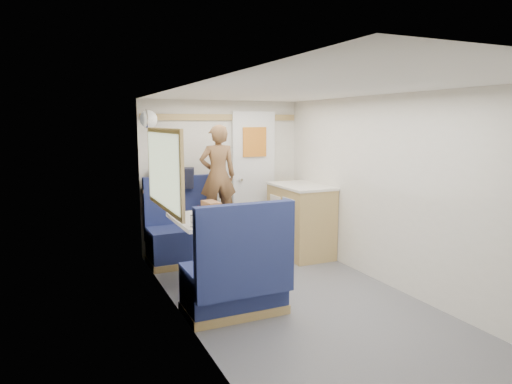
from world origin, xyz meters
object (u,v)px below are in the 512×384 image
tumbler_right (217,212)px  bread_loaf (211,206)px  beer_glass (226,212)px  orange_fruit (219,213)px  dinette_table (206,232)px  dome_light (148,119)px  galley_counter (301,220)px  pepper_grinder (199,211)px  wine_glass (199,210)px  person (218,175)px  tumbler_left (194,221)px  tray (217,218)px  cheese_block (214,219)px  bench_near (236,282)px  bench_far (184,238)px  duffel_bag (173,178)px

tumbler_right → bread_loaf: bread_loaf is taller
beer_glass → orange_fruit: bearing=-154.4°
dinette_table → dome_light: 1.51m
dinette_table → galley_counter: bearing=20.5°
orange_fruit → pepper_grinder: pepper_grinder is taller
galley_counter → beer_glass: size_ratio=9.47×
wine_glass → beer_glass: wine_glass is taller
galley_counter → dinette_table: bearing=-159.5°
dinette_table → tumbler_right: tumbler_right is taller
person → orange_fruit: 0.93m
tumbler_left → tumbler_right: size_ratio=1.11×
tray → cheese_block: size_ratio=2.75×
bench_near → orange_fruit: size_ratio=14.07×
dome_light → tray: dome_light is taller
galley_counter → person: (-1.05, 0.22, 0.60)m
bench_near → galley_counter: (1.47, 1.41, 0.17)m
bench_far → wine_glass: bench_far is taller
bench_near → galley_counter: bearing=43.9°
cheese_block → bench_far: bearing=90.2°
cheese_block → bread_loaf: 0.62m
bench_far → tumbler_left: size_ratio=9.50×
dome_light → bread_loaf: bearing=-42.2°
tumbler_right → beer_glass: size_ratio=1.03×
beer_glass → bench_far: bearing=104.2°
bench_far → duffel_bag: 0.77m
dome_light → galley_counter: size_ratio=0.22×
dome_light → bread_loaf: dome_light is taller
bench_near → wine_glass: 0.89m
duffel_bag → galley_counter: bearing=-0.6°
beer_glass → bench_near: bearing=-104.9°
tumbler_right → dinette_table: bearing=-178.2°
pepper_grinder → bench_near: bearing=-88.9°
cheese_block → dinette_table: bearing=91.1°
dome_light → wine_glass: dome_light is taller
dome_light → tumbler_right: bearing=-58.1°
beer_glass → pepper_grinder: same height
duffel_bag → tumbler_right: (0.19, -1.12, -0.25)m
person → duffel_bag: person is taller
dinette_table → beer_glass: size_ratio=9.47×
bench_far → tumbler_right: (0.14, -0.86, 0.47)m
person → cheese_block: (-0.41, -1.02, -0.31)m
dinette_table → duffel_bag: size_ratio=1.80×
dinette_table → cheese_block: (0.00, -0.26, 0.19)m
wine_glass → tumbler_left: bearing=-120.9°
dome_light → cheese_block: dome_light is taller
dome_light → bench_far: bearing=2.1°
orange_fruit → pepper_grinder: (-0.15, 0.22, -0.01)m
tray → pepper_grinder: pepper_grinder is taller
tumbler_right → beer_glass: (0.09, -0.03, -0.00)m
tumbler_right → beer_glass: bearing=-16.2°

